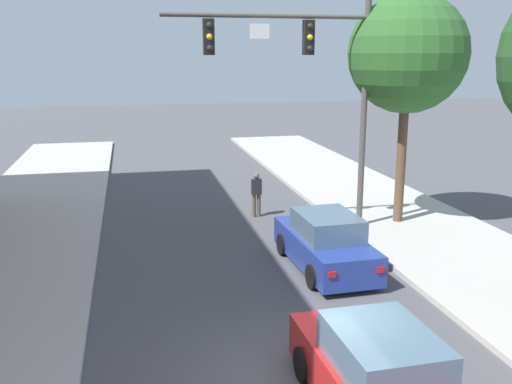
% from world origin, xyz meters
% --- Properties ---
extents(traffic_signal_mast, '(6.57, 0.38, 7.50)m').
position_xyz_m(traffic_signal_mast, '(2.75, 8.59, 5.34)').
color(traffic_signal_mast, '#514C47').
rests_on(traffic_signal_mast, sidewalk_right).
extents(car_lead_blue, '(1.94, 4.29, 1.60)m').
position_xyz_m(car_lead_blue, '(2.25, 5.40, 0.72)').
color(car_lead_blue, navy).
rests_on(car_lead_blue, ground).
extents(car_following_red, '(1.90, 4.27, 1.60)m').
position_xyz_m(car_following_red, '(0.84, -1.16, 0.72)').
color(car_following_red, '#B21E1E').
rests_on(car_following_red, ground).
extents(pedestrian_crossing_road, '(0.36, 0.22, 1.64)m').
position_xyz_m(pedestrian_crossing_road, '(1.53, 10.88, 0.91)').
color(pedestrian_crossing_road, brown).
rests_on(pedestrian_crossing_road, ground).
extents(street_tree_second, '(3.93, 3.93, 7.67)m').
position_xyz_m(street_tree_second, '(6.12, 8.78, 5.83)').
color(street_tree_second, brown).
rests_on(street_tree_second, sidewalk_right).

